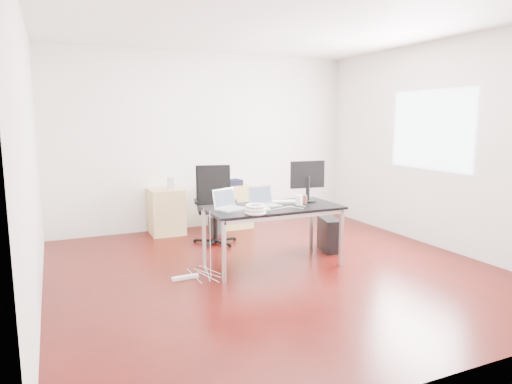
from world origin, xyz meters
name	(u,v)px	position (x,y,z in m)	size (l,w,h in m)	color
room_shell	(279,151)	(0.04, 0.00, 1.40)	(5.00, 5.00, 5.00)	#370806
desk	(273,211)	(0.05, 0.17, 0.68)	(1.60, 0.80, 0.73)	black
office_chair	(214,201)	(-0.24, 1.47, 0.61)	(0.58, 0.60, 1.08)	black
filing_cabinet_left	(166,211)	(-0.76, 2.23, 0.35)	(0.50, 0.50, 0.70)	tan
filing_cabinet_right	(234,206)	(0.35, 2.23, 0.35)	(0.50, 0.50, 0.70)	tan
pc_tower	(329,234)	(1.03, 0.43, 0.22)	(0.20, 0.45, 0.44)	black
wastebasket	(216,225)	(-0.07, 1.93, 0.14)	(0.24, 0.24, 0.28)	black
power_strip	(185,277)	(-1.05, 0.14, 0.02)	(0.30, 0.06, 0.04)	white
laptop_left	(229,205)	(-0.49, 0.21, 0.79)	(0.40, 0.36, 0.23)	silver
laptop_right	(264,201)	(-0.04, 0.23, 0.79)	(0.36, 0.30, 0.23)	silver
monitor	(307,179)	(0.60, 0.30, 1.01)	(0.45, 0.26, 0.51)	black
keyboard	(282,202)	(0.27, 0.35, 0.74)	(0.44, 0.14, 0.02)	white
cup_white	(299,200)	(0.37, 0.10, 0.79)	(0.08, 0.08, 0.12)	white
cup_brown	(304,199)	(0.49, 0.19, 0.78)	(0.08, 0.08, 0.10)	brown
cable_coil	(255,209)	(-0.32, -0.15, 0.78)	(0.24, 0.24, 0.11)	white
power_adapter	(267,209)	(-0.13, -0.03, 0.74)	(0.07, 0.07, 0.03)	white
speaker	(171,184)	(-0.70, 2.15, 0.79)	(0.09, 0.08, 0.18)	#9E9E9E
navy_garment	(232,182)	(0.31, 2.20, 0.74)	(0.30, 0.24, 0.09)	black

